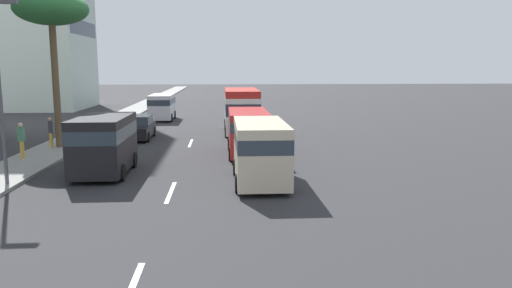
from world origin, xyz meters
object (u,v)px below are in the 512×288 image
(van_third, at_px, (248,130))
(van_fifth, at_px, (260,148))
(van_fourth, at_px, (104,142))
(palm_tree, at_px, (51,11))
(car_sixth, at_px, (139,128))
(pedestrian_mid_block, at_px, (51,131))
(street_lamp, at_px, (1,72))
(pedestrian_by_tree, at_px, (21,138))
(van_second, at_px, (162,105))
(minibus_lead, at_px, (241,109))

(van_third, relative_size, van_fifth, 1.04)
(van_fourth, relative_size, palm_tree, 0.53)
(car_sixth, bearing_deg, palm_tree, -44.50)
(pedestrian_mid_block, bearing_deg, palm_tree, 87.59)
(van_third, distance_m, street_lamp, 12.25)
(van_third, bearing_deg, palm_tree, 76.79)
(van_fifth, distance_m, street_lamp, 10.45)
(pedestrian_mid_block, xyz_separation_m, palm_tree, (0.09, -0.43, 6.68))
(van_fourth, xyz_separation_m, car_sixth, (10.88, 0.32, -0.73))
(pedestrian_by_tree, bearing_deg, pedestrian_mid_block, 111.19)
(van_third, xyz_separation_m, car_sixth, (6.48, 6.94, -0.64))
(van_second, relative_size, van_fourth, 1.08)
(pedestrian_mid_block, height_order, pedestrian_by_tree, pedestrian_by_tree)
(minibus_lead, relative_size, car_sixth, 1.51)
(palm_tree, relative_size, street_lamp, 1.21)
(van_fourth, bearing_deg, van_third, 123.61)
(car_sixth, xyz_separation_m, palm_tree, (-3.94, 3.87, 7.05))
(minibus_lead, bearing_deg, van_fourth, 153.29)
(van_second, relative_size, van_fifth, 0.97)
(van_second, height_order, pedestrian_mid_block, van_second)
(van_fifth, height_order, pedestrian_mid_block, van_fifth)
(van_third, distance_m, pedestrian_mid_block, 11.51)
(van_fourth, height_order, palm_tree, palm_tree)
(minibus_lead, bearing_deg, pedestrian_mid_block, 119.21)
(van_third, bearing_deg, van_fifth, -178.71)
(van_fifth, xyz_separation_m, palm_tree, (9.01, 10.96, 6.35))
(pedestrian_mid_block, height_order, street_lamp, street_lamp)
(minibus_lead, height_order, street_lamp, street_lamp)
(minibus_lead, relative_size, van_fourth, 1.45)
(car_sixth, relative_size, pedestrian_by_tree, 2.44)
(minibus_lead, bearing_deg, van_second, 35.84)
(minibus_lead, height_order, pedestrian_mid_block, minibus_lead)
(van_fifth, height_order, street_lamp, street_lamp)
(street_lamp, bearing_deg, pedestrian_by_tree, 16.77)
(pedestrian_mid_block, distance_m, street_lamp, 9.77)
(minibus_lead, distance_m, van_third, 8.74)
(palm_tree, bearing_deg, van_third, -103.21)
(car_sixth, height_order, street_lamp, street_lamp)
(car_sixth, bearing_deg, pedestrian_mid_block, -46.92)
(pedestrian_by_tree, bearing_deg, van_fourth, -9.17)
(van_third, xyz_separation_m, van_fifth, (-6.48, -0.15, 0.06))
(car_sixth, relative_size, street_lamp, 0.62)
(minibus_lead, relative_size, van_second, 1.34)
(minibus_lead, height_order, van_fifth, minibus_lead)
(van_second, xyz_separation_m, van_fifth, (-24.54, -6.90, 0.12))
(van_fifth, relative_size, street_lamp, 0.72)
(van_third, xyz_separation_m, pedestrian_by_tree, (-1.02, 11.51, -0.21))
(pedestrian_mid_block, bearing_deg, van_fifth, 38.29)
(van_third, relative_size, car_sixth, 1.22)
(car_sixth, distance_m, street_lamp, 13.91)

